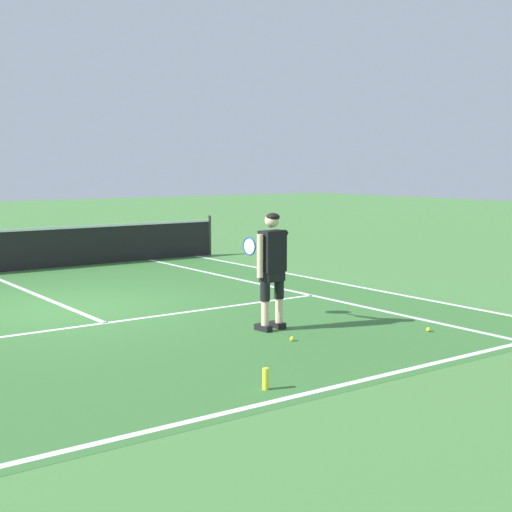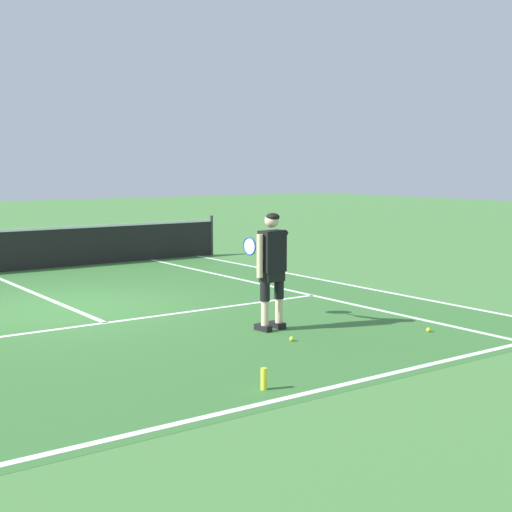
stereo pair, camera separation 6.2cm
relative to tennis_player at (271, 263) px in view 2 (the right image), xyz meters
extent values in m
plane|color=#477F3D|center=(-1.79, 3.31, -0.99)|extent=(80.00, 80.00, 0.00)
cube|color=#387033|center=(-1.79, 2.79, -0.99)|extent=(10.98, 11.27, 0.00)
cube|color=white|center=(-1.79, -2.64, -0.99)|extent=(10.98, 0.10, 0.01)
cube|color=white|center=(-1.79, 1.83, -0.99)|extent=(8.23, 0.10, 0.01)
cube|color=white|center=(-1.79, 5.03, -0.99)|extent=(0.10, 6.40, 0.01)
cube|color=white|center=(2.33, 2.79, -0.99)|extent=(0.10, 10.87, 0.01)
cube|color=white|center=(3.70, 2.79, -0.99)|extent=(0.10, 10.87, 0.01)
cylinder|color=#333338|center=(4.15, 8.23, -0.45)|extent=(0.08, 0.08, 1.07)
cube|color=black|center=(-0.15, 0.00, -0.94)|extent=(0.14, 0.29, 0.09)
cube|color=black|center=(0.13, 0.03, -0.94)|extent=(0.14, 0.29, 0.09)
cylinder|color=beige|center=(-0.14, -0.04, -0.72)|extent=(0.11, 0.11, 0.36)
cylinder|color=black|center=(-0.14, -0.04, -0.33)|extent=(0.14, 0.14, 0.41)
cylinder|color=beige|center=(0.13, -0.01, -0.72)|extent=(0.11, 0.11, 0.36)
cylinder|color=black|center=(0.13, -0.01, -0.33)|extent=(0.14, 0.14, 0.41)
cube|color=black|center=(0.00, -0.03, -0.17)|extent=(0.36, 0.24, 0.20)
cube|color=black|center=(0.00, -0.03, 0.17)|extent=(0.40, 0.26, 0.60)
cylinder|color=beige|center=(-0.24, -0.06, 0.12)|extent=(0.09, 0.09, 0.62)
cylinder|color=black|center=(0.25, 0.09, 0.32)|extent=(0.12, 0.27, 0.29)
cylinder|color=beige|center=(0.27, 0.30, 0.18)|extent=(0.11, 0.30, 0.14)
sphere|color=beige|center=(-0.01, -0.02, 0.62)|extent=(0.21, 0.21, 0.21)
ellipsoid|color=black|center=(0.00, -0.04, 0.67)|extent=(0.22, 0.22, 0.12)
cylinder|color=#232326|center=(0.26, 0.52, 0.15)|extent=(0.05, 0.20, 0.03)
cylinder|color=#1E479E|center=(0.24, 0.67, 0.15)|extent=(0.04, 0.10, 0.02)
torus|color=#1E479E|center=(0.22, 0.86, 0.15)|extent=(0.06, 0.30, 0.30)
cylinder|color=silver|center=(0.22, 0.86, 0.15)|extent=(0.03, 0.25, 0.25)
sphere|color=#CCE02D|center=(1.75, -1.46, -0.96)|extent=(0.07, 0.07, 0.07)
sphere|color=#CCE02D|center=(-0.20, -0.74, -0.96)|extent=(0.07, 0.07, 0.07)
cylinder|color=yellow|center=(-1.80, -2.27, -0.87)|extent=(0.07, 0.07, 0.24)
camera|label=1|loc=(-6.29, -8.29, 1.37)|focal=50.86mm
camera|label=2|loc=(-6.24, -8.32, 1.37)|focal=50.86mm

